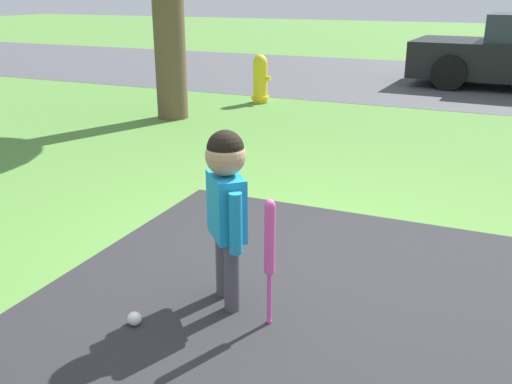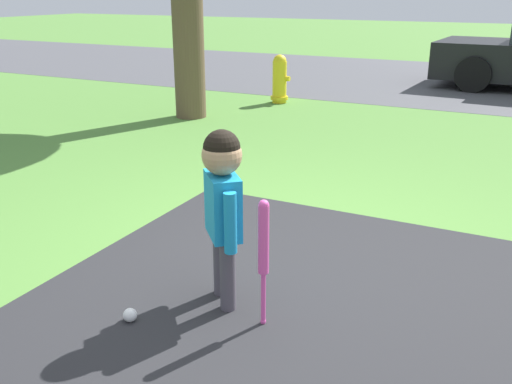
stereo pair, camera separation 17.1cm
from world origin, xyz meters
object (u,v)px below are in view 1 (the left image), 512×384
object	(u,v)px
baseball_bat	(270,245)
sports_ball	(134,319)
fire_hydrant	(260,79)
child	(226,195)

from	to	relation	value
baseball_bat	sports_ball	world-z (taller)	baseball_bat
fire_hydrant	child	bearing A→B (deg)	-68.51
child	baseball_bat	xyz separation A→B (m)	(0.30, -0.11, -0.19)
child	baseball_bat	size ratio (longest dim) A/B	1.42
baseball_bat	fire_hydrant	world-z (taller)	fire_hydrant
baseball_bat	sports_ball	distance (m)	0.83
child	fire_hydrant	xyz separation A→B (m)	(-2.23, 5.67, -0.29)
baseball_bat	sports_ball	size ratio (longest dim) A/B	9.37
child	fire_hydrant	world-z (taller)	child
baseball_bat	fire_hydrant	bearing A→B (deg)	113.65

